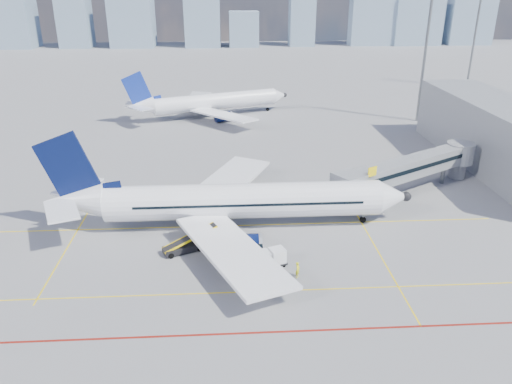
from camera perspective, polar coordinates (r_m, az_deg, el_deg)
ground at (r=53.14m, az=-0.70°, el=-7.69°), size 420.00×420.00×0.00m
apron_markings at (r=49.79m, az=-1.15°, el=-9.99°), size 90.00×35.12×0.01m
jet_bridge at (r=71.55m, az=17.76°, el=2.76°), size 23.55×15.78×6.30m
terminal_block at (r=86.00m, az=26.11°, el=5.69°), size 10.00×42.00×10.00m
floodlight_mast_ne at (r=109.23m, az=18.75°, el=14.66°), size 3.20×0.61×25.45m
floodlight_mast_far at (r=151.99m, az=23.73°, el=15.98°), size 3.20×0.61×25.45m
distant_skyline at (r=236.16m, az=-3.72°, el=19.29°), size 250.72×15.42×31.10m
main_aircraft at (r=58.61m, az=-3.22°, el=-1.13°), size 43.23×37.68×12.60m
second_aircraft at (r=108.94m, az=-5.37°, el=10.16°), size 35.31×29.98×10.81m
baggage_tug at (r=52.56m, az=0.61°, el=-7.07°), size 2.36×1.42×1.64m
cargo_dolly at (r=51.37m, az=1.58°, el=-7.53°), size 3.75×2.58×1.88m
belt_loader at (r=54.80m, az=-8.17°, el=-6.15°), size 6.10×3.70×2.51m
ramp_worker at (r=49.93m, az=4.79°, el=-8.85°), size 0.64×0.73×1.67m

